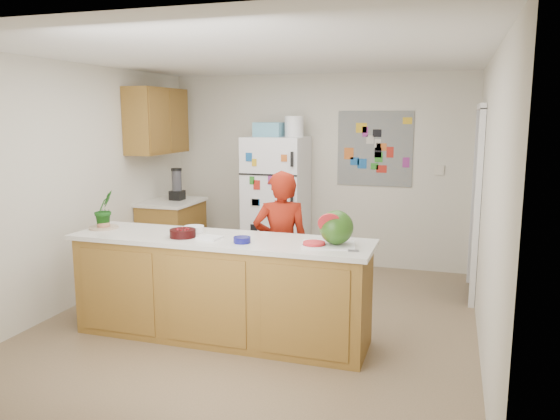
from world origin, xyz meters
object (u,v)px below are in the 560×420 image
(watermelon, at_px, (336,227))
(cherry_bowl, at_px, (183,233))
(refrigerator, at_px, (276,203))
(person, at_px, (281,247))

(watermelon, height_order, cherry_bowl, watermelon)
(refrigerator, bearing_deg, watermelon, -61.64)
(refrigerator, xyz_separation_m, watermelon, (1.28, -2.37, 0.22))
(person, relative_size, cherry_bowl, 6.45)
(person, height_order, cherry_bowl, person)
(watermelon, distance_m, cherry_bowl, 1.35)
(cherry_bowl, bearing_deg, person, 42.50)
(watermelon, bearing_deg, person, 139.71)
(refrigerator, height_order, watermelon, refrigerator)
(refrigerator, relative_size, person, 1.16)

